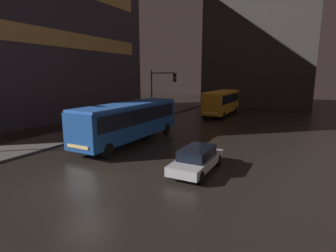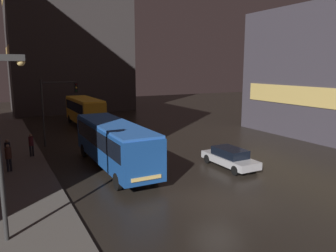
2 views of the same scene
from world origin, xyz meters
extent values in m
plane|color=black|center=(0.00, 0.00, 0.00)|extent=(120.00, 120.00, 0.00)
cube|color=#56514C|center=(-9.00, 10.00, 0.07)|extent=(4.00, 48.00, 0.15)
cube|color=#EAC66B|center=(15.71, 7.25, 4.25)|extent=(0.24, 15.91, 1.80)
cube|color=#383333|center=(1.32, 42.24, 13.28)|extent=(18.00, 12.00, 26.56)
cube|color=#E0B25B|center=(-7.63, 42.24, 9.07)|extent=(0.24, 10.20, 1.80)
cube|color=#194793|center=(-2.99, 7.93, 1.78)|extent=(2.59, 10.86, 2.46)
cube|color=black|center=(-2.99, 7.93, 2.26)|extent=(2.64, 9.99, 1.10)
cube|color=blue|center=(-2.99, 7.93, 3.09)|extent=(2.53, 10.64, 0.16)
cube|color=#F4CC72|center=(-3.01, 2.49, 0.95)|extent=(1.77, 0.11, 0.20)
cylinder|color=black|center=(-1.84, 3.90, 0.50)|extent=(0.25, 1.00, 1.00)
cylinder|color=black|center=(-4.17, 3.91, 0.50)|extent=(0.25, 1.00, 1.00)
cylinder|color=black|center=(-1.80, 11.95, 0.50)|extent=(0.25, 1.00, 1.00)
cylinder|color=black|center=(-4.13, 11.96, 0.50)|extent=(0.25, 1.00, 1.00)
cube|color=orange|center=(-0.64, 25.54, 1.85)|extent=(2.55, 9.17, 2.60)
cube|color=black|center=(-0.64, 25.54, 2.40)|extent=(2.60, 8.44, 1.10)
cube|color=yellow|center=(-0.64, 25.54, 3.23)|extent=(2.50, 8.99, 0.16)
cube|color=#F4CC72|center=(-0.62, 20.94, 0.95)|extent=(1.75, 0.11, 0.20)
cylinder|color=black|center=(0.53, 22.37, 0.50)|extent=(0.25, 1.00, 1.00)
cylinder|color=black|center=(-1.78, 22.36, 0.50)|extent=(0.25, 1.00, 1.00)
cylinder|color=black|center=(0.50, 28.72, 0.50)|extent=(0.25, 1.00, 1.00)
cylinder|color=black|center=(-1.81, 28.71, 0.50)|extent=(0.25, 1.00, 1.00)
cube|color=#B7B7BC|center=(4.20, 4.36, 0.55)|extent=(1.76, 4.52, 0.50)
cube|color=black|center=(4.20, 4.36, 1.08)|extent=(1.49, 2.49, 0.57)
cylinder|color=black|center=(5.00, 2.81, 0.32)|extent=(0.20, 0.64, 0.64)
cylinder|color=black|center=(3.42, 2.80, 0.32)|extent=(0.20, 0.64, 0.64)
cylinder|color=black|center=(4.98, 5.92, 0.32)|extent=(0.20, 0.64, 0.64)
cylinder|color=black|center=(3.40, 5.91, 0.32)|extent=(0.20, 0.64, 0.64)
cylinder|color=black|center=(-9.56, 11.89, 0.58)|extent=(0.14, 0.14, 0.85)
cylinder|color=black|center=(-9.38, 11.89, 0.58)|extent=(0.14, 0.14, 0.85)
cylinder|color=black|center=(-9.47, 11.89, 1.36)|extent=(0.43, 0.43, 0.71)
sphere|color=#8C664C|center=(-9.47, 11.89, 1.82)|extent=(0.22, 0.22, 0.22)
cylinder|color=black|center=(-9.58, 10.07, 0.59)|extent=(0.14, 0.14, 0.87)
cylinder|color=black|center=(-9.40, 10.07, 0.59)|extent=(0.14, 0.14, 0.87)
cylinder|color=#422319|center=(-9.49, 10.07, 1.38)|extent=(0.58, 0.58, 0.73)
sphere|color=#8C664C|center=(-9.49, 10.07, 1.86)|extent=(0.22, 0.22, 0.22)
cylinder|color=black|center=(-7.88, 13.37, 0.57)|extent=(0.14, 0.14, 0.84)
cylinder|color=black|center=(-7.70, 13.37, 0.57)|extent=(0.14, 0.14, 0.84)
cylinder|color=#4C191E|center=(-7.79, 13.37, 1.34)|extent=(0.50, 0.50, 0.70)
sphere|color=#8C664C|center=(-7.79, 13.37, 1.81)|extent=(0.22, 0.22, 0.22)
cylinder|color=#2D2D2D|center=(-6.36, 16.93, 2.95)|extent=(0.16, 0.16, 5.91)
cylinder|color=#2D2D2D|center=(-4.90, 16.93, 5.61)|extent=(2.94, 0.12, 0.12)
cube|color=black|center=(-3.43, 16.93, 5.11)|extent=(0.30, 0.24, 0.90)
sphere|color=#390706|center=(-3.43, 16.79, 5.39)|extent=(0.18, 0.18, 0.18)
sphere|color=gold|center=(-3.43, 16.79, 5.11)|extent=(0.18, 0.18, 0.18)
sphere|color=black|center=(-3.43, 16.79, 4.83)|extent=(0.18, 0.18, 0.18)
cube|color=#383838|center=(-9.39, 0.49, 7.26)|extent=(1.10, 0.36, 0.24)
sphere|color=#F4CC72|center=(-8.99, 0.49, 7.11)|extent=(0.32, 0.32, 0.32)
camera|label=1|loc=(9.31, -8.86, 5.30)|focal=28.00mm
camera|label=2|loc=(-9.96, -13.12, 6.91)|focal=35.00mm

